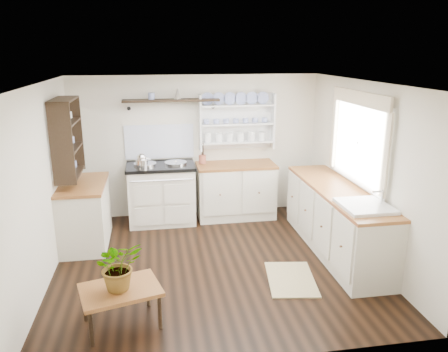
% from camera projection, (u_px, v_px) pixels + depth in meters
% --- Properties ---
extents(floor, '(4.00, 3.80, 0.01)m').
position_uv_depth(floor, '(214.00, 263.00, 5.69)').
color(floor, black).
rests_on(floor, ground).
extents(wall_back, '(4.00, 0.02, 2.30)m').
position_uv_depth(wall_back, '(197.00, 146.00, 7.17)').
color(wall_back, beige).
rests_on(wall_back, ground).
extents(wall_right, '(0.02, 3.80, 2.30)m').
position_uv_depth(wall_right, '(365.00, 171.00, 5.68)').
color(wall_right, beige).
rests_on(wall_right, ground).
extents(wall_left, '(0.02, 3.80, 2.30)m').
position_uv_depth(wall_left, '(42.00, 186.00, 5.06)').
color(wall_left, beige).
rests_on(wall_left, ground).
extents(ceiling, '(4.00, 3.80, 0.01)m').
position_uv_depth(ceiling, '(212.00, 83.00, 5.05)').
color(ceiling, white).
rests_on(ceiling, wall_back).
extents(window, '(0.08, 1.55, 1.22)m').
position_uv_depth(window, '(358.00, 138.00, 5.70)').
color(window, white).
rests_on(window, wall_right).
extents(aga_cooker, '(1.06, 0.74, 0.98)m').
position_uv_depth(aga_cooker, '(162.00, 193.00, 6.95)').
color(aga_cooker, silver).
rests_on(aga_cooker, floor).
extents(back_cabinets, '(1.27, 0.63, 0.90)m').
position_uv_depth(back_cabinets, '(236.00, 190.00, 7.17)').
color(back_cabinets, beige).
rests_on(back_cabinets, floor).
extents(right_cabinets, '(0.62, 2.43, 0.90)m').
position_uv_depth(right_cabinets, '(336.00, 219.00, 5.92)').
color(right_cabinets, beige).
rests_on(right_cabinets, floor).
extents(belfast_sink, '(0.55, 0.60, 0.45)m').
position_uv_depth(belfast_sink, '(364.00, 216.00, 5.12)').
color(belfast_sink, white).
rests_on(belfast_sink, right_cabinets).
extents(left_cabinets, '(0.62, 1.13, 0.90)m').
position_uv_depth(left_cabinets, '(85.00, 213.00, 6.15)').
color(left_cabinets, beige).
rests_on(left_cabinets, floor).
extents(plate_rack, '(1.20, 0.22, 0.90)m').
position_uv_depth(plate_rack, '(236.00, 121.00, 7.13)').
color(plate_rack, white).
rests_on(plate_rack, wall_back).
extents(high_shelf, '(1.50, 0.29, 0.16)m').
position_uv_depth(high_shelf, '(171.00, 101.00, 6.78)').
color(high_shelf, black).
rests_on(high_shelf, wall_back).
extents(left_shelving, '(0.28, 0.80, 1.05)m').
position_uv_depth(left_shelving, '(67.00, 137.00, 5.82)').
color(left_shelving, black).
rests_on(left_shelving, wall_left).
extents(kettle, '(0.19, 0.19, 0.23)m').
position_uv_depth(kettle, '(142.00, 161.00, 6.63)').
color(kettle, silver).
rests_on(kettle, aga_cooker).
extents(utensil_crock, '(0.12, 0.12, 0.14)m').
position_uv_depth(utensil_crock, '(202.00, 159.00, 7.02)').
color(utensil_crock, '#A5523C').
rests_on(utensil_crock, back_cabinets).
extents(center_table, '(0.87, 0.72, 0.41)m').
position_uv_depth(center_table, '(121.00, 292.00, 4.31)').
color(center_table, brown).
rests_on(center_table, floor).
extents(potted_plant, '(0.56, 0.53, 0.50)m').
position_uv_depth(potted_plant, '(119.00, 265.00, 4.23)').
color(potted_plant, '#3F7233').
rests_on(potted_plant, center_table).
extents(floor_rug, '(0.67, 0.92, 0.02)m').
position_uv_depth(floor_rug, '(291.00, 279.00, 5.27)').
color(floor_rug, olive).
rests_on(floor_rug, floor).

